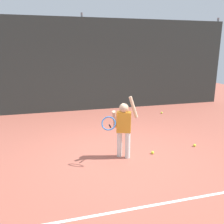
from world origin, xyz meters
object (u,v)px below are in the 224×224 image
tennis_player (123,126)px  tennis_ball_3 (195,145)px  tennis_ball_1 (153,153)px  tennis_ball_2 (162,113)px

tennis_player → tennis_ball_3: (1.86, 0.10, -0.69)m
tennis_ball_1 → tennis_ball_3: 1.16m
tennis_ball_1 → tennis_ball_2: bearing=60.3°
tennis_ball_3 → tennis_ball_1: bearing=-174.1°
tennis_player → tennis_ball_2: (2.48, 3.11, -0.69)m
tennis_ball_1 → tennis_ball_2: (1.78, 3.13, 0.00)m
tennis_ball_3 → tennis_ball_2: bearing=78.2°
tennis_ball_1 → tennis_ball_2: size_ratio=1.00×
tennis_player → tennis_ball_1: bearing=20.7°
tennis_ball_2 → tennis_ball_3: (-0.63, -3.01, 0.00)m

